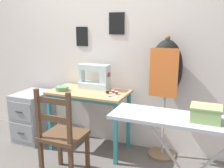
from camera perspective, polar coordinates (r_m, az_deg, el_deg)
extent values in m
plane|color=#5B5651|center=(3.07, -7.31, -16.40)|extent=(14.00, 14.00, 0.00)
cube|color=silver|center=(3.18, -2.79, 9.00)|extent=(10.00, 0.05, 2.55)
cube|color=black|center=(3.26, -6.88, 10.74)|extent=(0.16, 0.01, 0.24)
cube|color=black|center=(3.05, 1.08, 13.67)|extent=(0.20, 0.01, 0.26)
cube|color=tan|center=(2.99, -5.29, -1.84)|extent=(0.94, 0.51, 0.02)
cube|color=teal|center=(2.82, -7.32, -3.54)|extent=(0.86, 0.03, 0.04)
cube|color=teal|center=(3.16, -14.02, -8.51)|extent=(0.04, 0.04, 0.72)
cube|color=teal|center=(2.76, 0.84, -11.35)|extent=(0.04, 0.04, 0.72)
cube|color=teal|center=(3.49, -9.81, -6.17)|extent=(0.04, 0.04, 0.72)
cube|color=teal|center=(3.14, 3.79, -8.28)|extent=(0.04, 0.04, 0.72)
cube|color=silver|center=(3.08, -4.05, -0.37)|extent=(0.38, 0.17, 0.08)
cube|color=silver|center=(2.98, -1.62, 2.20)|extent=(0.09, 0.14, 0.22)
cube|color=silver|center=(3.04, -4.50, 3.84)|extent=(0.33, 0.12, 0.07)
cube|color=silver|center=(3.13, -6.89, 1.98)|extent=(0.04, 0.09, 0.15)
cylinder|color=#B22D2D|center=(2.96, -0.69, 2.12)|extent=(0.02, 0.06, 0.06)
cylinder|color=#99999E|center=(2.96, -1.64, 4.54)|extent=(0.01, 0.01, 0.02)
cylinder|color=#56895B|center=(3.05, -11.33, -1.03)|extent=(0.16, 0.16, 0.05)
cylinder|color=#2F4B32|center=(3.04, -11.35, -0.63)|extent=(0.13, 0.13, 0.01)
cube|color=silver|center=(2.73, 0.71, -2.93)|extent=(0.09, 0.03, 0.00)
cube|color=silver|center=(2.72, 0.64, -3.00)|extent=(0.09, 0.02, 0.00)
torus|color=#2870B7|center=(2.74, -0.58, -2.87)|extent=(0.03, 0.03, 0.01)
torus|color=#2870B7|center=(2.75, -0.55, -2.84)|extent=(0.03, 0.03, 0.01)
cylinder|color=black|center=(2.86, -1.08, -1.80)|extent=(0.04, 0.04, 0.04)
cylinder|color=beige|center=(2.85, -1.08, -1.42)|extent=(0.04, 0.04, 0.00)
cylinder|color=beige|center=(2.86, -1.08, -2.18)|extent=(0.04, 0.04, 0.00)
cylinder|color=red|center=(2.89, 0.27, -1.73)|extent=(0.03, 0.03, 0.03)
cylinder|color=beige|center=(2.88, 0.27, -1.42)|extent=(0.04, 0.04, 0.00)
cylinder|color=beige|center=(2.89, 0.27, -2.04)|extent=(0.04, 0.04, 0.00)
cylinder|color=purple|center=(2.82, 1.04, -2.05)|extent=(0.03, 0.03, 0.04)
cylinder|color=beige|center=(2.82, 1.04, -1.71)|extent=(0.04, 0.04, 0.00)
cylinder|color=beige|center=(2.83, 1.04, -2.38)|extent=(0.04, 0.04, 0.00)
cube|color=#513823|center=(2.57, -10.89, -11.48)|extent=(0.40, 0.38, 0.04)
cube|color=#513823|center=(2.88, -11.81, -13.87)|extent=(0.04, 0.04, 0.43)
cube|color=#513823|center=(2.72, -5.64, -15.37)|extent=(0.04, 0.04, 0.43)
cube|color=#513823|center=(2.65, -15.84, -16.60)|extent=(0.04, 0.04, 0.43)
cube|color=#513823|center=(2.45, -16.58, -6.51)|extent=(0.04, 0.04, 0.48)
cube|color=#513823|center=(2.26, -9.77, -7.83)|extent=(0.04, 0.04, 0.48)
cube|color=#513823|center=(2.30, -13.51, -3.80)|extent=(0.34, 0.02, 0.06)
cube|color=#513823|center=(2.36, -13.29, -7.70)|extent=(0.34, 0.02, 0.06)
cube|color=#93999E|center=(3.54, -17.49, -6.97)|extent=(0.39, 0.49, 0.64)
cube|color=gray|center=(3.32, -20.42, -5.97)|extent=(0.36, 0.01, 0.23)
cube|color=#333338|center=(3.32, -20.54, -6.02)|extent=(0.10, 0.01, 0.02)
cube|color=gray|center=(3.42, -20.03, -10.46)|extent=(0.36, 0.01, 0.23)
cube|color=#333338|center=(3.42, -20.15, -10.52)|extent=(0.10, 0.01, 0.02)
cylinder|color=#846647|center=(3.14, 11.31, -15.43)|extent=(0.32, 0.32, 0.03)
cylinder|color=#ADA89E|center=(2.97, 11.68, -8.33)|extent=(0.03, 0.03, 0.81)
ellipsoid|color=black|center=(2.80, 12.27, 3.56)|extent=(0.35, 0.25, 0.62)
sphere|color=brown|center=(2.77, 12.61, 10.22)|extent=(0.06, 0.06, 0.06)
cube|color=orange|center=(2.68, 11.72, 2.47)|extent=(0.30, 0.01, 0.52)
cube|color=#ADB2B7|center=(1.78, 17.91, -8.00)|extent=(1.13, 0.32, 0.02)
cube|color=#8EB266|center=(1.76, 20.62, -6.44)|extent=(0.19, 0.15, 0.10)
cube|color=#9DC470|center=(1.74, 20.76, -4.82)|extent=(0.19, 0.16, 0.01)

